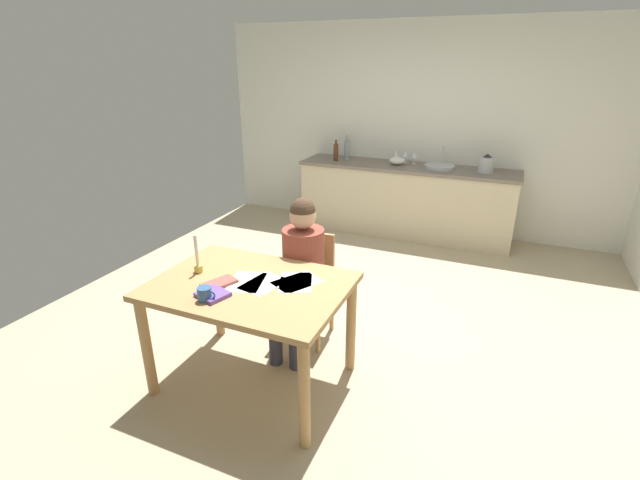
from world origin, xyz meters
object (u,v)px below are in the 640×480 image
Objects in this scene: book_cookery at (219,283)px; wine_glass_back_left at (396,154)px; book_magazine at (213,294)px; bottle_vinegar at (347,149)px; wine_glass_near_sink at (415,155)px; person_seated at (300,266)px; bottle_oil at (336,152)px; dining_table at (251,298)px; mixing_bowl at (397,161)px; candlestick at (198,262)px; wine_glass_by_kettle at (406,154)px; chair_at_table at (308,282)px; coffee_mug at (205,294)px; stovetop_kettle at (486,164)px; sink_unit at (440,166)px.

wine_glass_back_left reaches higher than book_cookery.
book_magazine is 0.80× the size of book_cookery.
bottle_vinegar reaches higher than wine_glass_near_sink.
bottle_oil is at bearing 105.87° from person_seated.
mixing_bowl is (0.13, 3.34, 0.29)m from dining_table.
bottle_oil is at bearing -122.16° from bottle_vinegar.
candlestick is 3.53m from wine_glass_by_kettle.
person_seated is at bearing -92.00° from wine_glass_by_kettle.
person_seated reaches higher than wine_glass_by_kettle.
mixing_bowl is at bearing 103.63° from book_magazine.
candlestick is at bearing -100.06° from wine_glass_by_kettle.
chair_at_table is at bearing 53.75° from candlestick.
coffee_mug is (-0.13, -0.30, 0.15)m from dining_table.
stovetop_kettle reaches higher than wine_glass_by_kettle.
dining_table is at bearing -100.58° from person_seated.
wine_glass_by_kettle and wine_glass_back_left have the same top height.
mixing_bowl is (0.04, 2.65, 0.47)m from chair_at_table.
bottle_vinegar is (-0.67, 2.71, 0.56)m from chair_at_table.
bottle_vinegar is (-1.24, 0.08, 0.11)m from sink_unit.
sink_unit reaches higher than chair_at_table.
dining_table is at bearing -91.32° from wine_glass_back_left.
stovetop_kettle is (1.20, 3.33, 0.34)m from dining_table.
book_magazine is 3.80m from stovetop_kettle.
coffee_mug is at bearing -83.18° from bottle_vinegar.
person_seated reaches higher than sink_unit.
bottle_vinegar is (0.10, 0.15, 0.02)m from bottle_oil.
bottle_vinegar is 2.03× the size of wine_glass_back_left.
wine_glass_by_kettle reaches higher than book_cookery.
chair_at_table is 2.38× the size of sink_unit.
book_cookery is (0.24, -0.10, -0.07)m from candlestick.
coffee_mug is at bearing -102.32° from sink_unit.
wine_glass_near_sink is at bearing 170.30° from stovetop_kettle.
stovetop_kettle is 0.89m from wine_glass_near_sink.
book_cookery is at bearing -81.55° from bottle_oil.
person_seated is 3.32× the size of sink_unit.
stovetop_kettle is at bearing 68.52° from person_seated.
stovetop_kettle is at bearing 2.18° from bottle_oil.
bottle_oil is (-0.26, 3.25, 0.17)m from candlestick.
mixing_bowl is 1.07m from stovetop_kettle.
mixing_bowl is at bearing -68.91° from wine_glass_back_left.
book_cookery is at bearing -83.44° from bottle_vinegar.
bottle_vinegar is 0.71m from mixing_bowl.
person_seated is 2.81m from mixing_bowl.
coffee_mug is 3.73m from bottle_vinegar.
dining_table is 5.74× the size of stovetop_kettle.
stovetop_kettle is (1.77, -0.08, -0.03)m from bottle_vinegar.
bottle_oil is 0.81m from mixing_bowl.
wine_glass_by_kettle is at bearing 88.00° from person_seated.
wine_glass_back_left is (0.65, 0.07, -0.02)m from bottle_vinegar.
wine_glass_near_sink is (0.22, 2.78, 0.53)m from chair_at_table.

